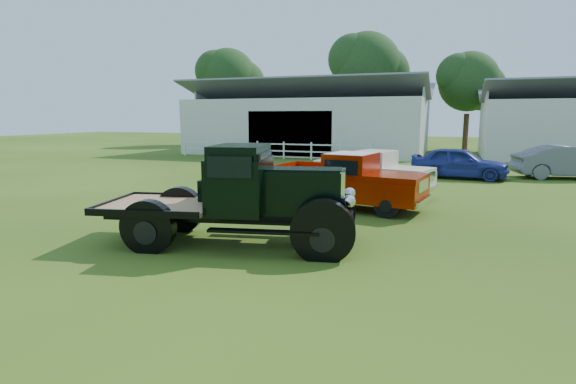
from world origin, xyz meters
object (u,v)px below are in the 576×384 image
at_px(vintage_flatbed, 236,195).
at_px(misc_car_blue, 459,163).
at_px(misc_car_grey, 567,162).
at_px(red_pickup, 348,180).
at_px(white_pickup, 372,173).

height_order(vintage_flatbed, misc_car_blue, vintage_flatbed).
xyz_separation_m(vintage_flatbed, misc_car_blue, (4.92, 13.71, -0.40)).
bearing_deg(vintage_flatbed, misc_car_grey, 45.75).
bearing_deg(misc_car_grey, vintage_flatbed, 135.29).
relative_size(red_pickup, misc_car_blue, 1.12).
relative_size(misc_car_blue, misc_car_grey, 0.93).
height_order(misc_car_blue, misc_car_grey, misc_car_grey).
height_order(red_pickup, misc_car_blue, red_pickup).
bearing_deg(misc_car_blue, misc_car_grey, -65.42).
bearing_deg(misc_car_grey, red_pickup, 129.33).
height_order(red_pickup, misc_car_grey, red_pickup).
relative_size(vintage_flatbed, white_pickup, 1.29).
bearing_deg(white_pickup, red_pickup, -81.44).
bearing_deg(red_pickup, vintage_flatbed, -97.16).
distance_m(vintage_flatbed, misc_car_grey, 18.20).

